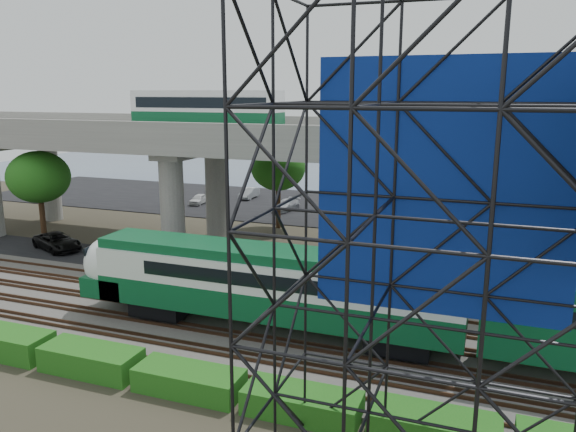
% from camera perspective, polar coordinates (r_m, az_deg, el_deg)
% --- Properties ---
extents(ground, '(140.00, 140.00, 0.00)m').
position_cam_1_polar(ground, '(28.81, -7.35, -12.91)').
color(ground, '#474233').
rests_on(ground, ground).
extents(ballast_bed, '(90.00, 12.00, 0.20)m').
position_cam_1_polar(ballast_bed, '(30.39, -5.58, -11.26)').
color(ballast_bed, slate).
rests_on(ballast_bed, ground).
extents(service_road, '(90.00, 5.00, 0.08)m').
position_cam_1_polar(service_road, '(37.70, 0.07, -6.48)').
color(service_road, black).
rests_on(service_road, ground).
extents(parking_lot, '(90.00, 18.00, 0.08)m').
position_cam_1_polar(parking_lot, '(59.54, 7.92, 0.53)').
color(parking_lot, black).
rests_on(parking_lot, ground).
extents(harbor_water, '(140.00, 40.00, 0.03)m').
position_cam_1_polar(harbor_water, '(80.83, 11.32, 3.57)').
color(harbor_water, '#455671').
rests_on(harbor_water, ground).
extents(rail_tracks, '(90.00, 9.52, 0.16)m').
position_cam_1_polar(rail_tracks, '(30.32, -5.59, -10.95)').
color(rail_tracks, '#472D1E').
rests_on(rail_tracks, ballast_bed).
extents(commuter_train, '(29.30, 3.06, 4.30)m').
position_cam_1_polar(commuter_train, '(27.84, 2.40, -7.32)').
color(commuter_train, black).
rests_on(commuter_train, rail_tracks).
extents(overpass, '(80.00, 12.00, 12.40)m').
position_cam_1_polar(overpass, '(41.24, 1.90, 6.82)').
color(overpass, '#9E9B93').
rests_on(overpass, ground).
extents(scaffold_tower, '(9.36, 6.36, 15.00)m').
position_cam_1_polar(scaffold_tower, '(15.79, 14.08, -5.81)').
color(scaffold_tower, black).
rests_on(scaffold_tower, ground).
extents(hedge_strip, '(34.60, 1.80, 1.20)m').
position_cam_1_polar(hedge_strip, '(24.78, -10.01, -16.04)').
color(hedge_strip, '#166016').
rests_on(hedge_strip, ground).
extents(trees, '(40.94, 16.94, 7.69)m').
position_cam_1_polar(trees, '(43.16, -3.14, 3.53)').
color(trees, '#382314').
rests_on(trees, ground).
extents(suv, '(5.31, 3.91, 1.34)m').
position_cam_1_polar(suv, '(47.87, -22.38, -2.41)').
color(suv, black).
rests_on(suv, service_road).
extents(parked_cars, '(38.08, 9.71, 1.31)m').
position_cam_1_polar(parked_cars, '(58.80, 9.90, 0.97)').
color(parked_cars, silver).
rests_on(parked_cars, parking_lot).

